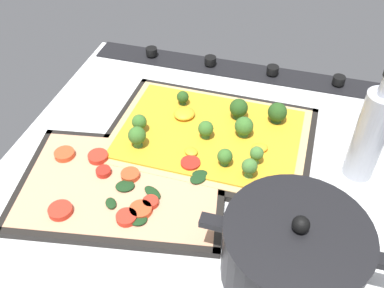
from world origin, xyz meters
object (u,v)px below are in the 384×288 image
object	(u,v)px
baking_tray_back	(122,187)
veggie_pizza_back	(122,185)
baking_tray_front	(210,139)
oil_bottle	(371,134)
broccoli_pizza	(212,133)
cooking_pot	(293,252)

from	to	relation	value
baking_tray_back	veggie_pizza_back	xyz separation A→B (cm)	(-0.08, 0.11, 0.73)
baking_tray_front	oil_bottle	bearing A→B (deg)	177.65
broccoli_pizza	baking_tray_back	world-z (taller)	broccoli_pizza
baking_tray_back	cooking_pot	distance (cm)	31.81
baking_tray_front	oil_bottle	distance (cm)	29.59
veggie_pizza_back	broccoli_pizza	bearing A→B (deg)	-125.46
baking_tray_front	baking_tray_back	xyz separation A→B (cm)	(11.65, 16.65, 0.01)
baking_tray_back	oil_bottle	distance (cm)	43.65
oil_bottle	broccoli_pizza	bearing A→B (deg)	-2.44
broccoli_pizza	cooking_pot	bearing A→B (deg)	125.41
baking_tray_front	broccoli_pizza	size ratio (longest dim) A/B	1.06
veggie_pizza_back	oil_bottle	xyz separation A→B (cm)	(-39.72, -15.61, 8.33)
baking_tray_back	veggie_pizza_back	size ratio (longest dim) A/B	1.07
cooking_pot	oil_bottle	distance (cm)	26.46
cooking_pot	veggie_pizza_back	bearing A→B (deg)	-16.12
broccoli_pizza	cooking_pot	distance (cm)	31.47
oil_bottle	baking_tray_back	bearing A→B (deg)	21.28
oil_bottle	veggie_pizza_back	bearing A→B (deg)	21.46
baking_tray_front	cooking_pot	world-z (taller)	cooking_pot
veggie_pizza_back	oil_bottle	size ratio (longest dim) A/B	1.64
baking_tray_front	baking_tray_back	world-z (taller)	same
baking_tray_front	baking_tray_back	size ratio (longest dim) A/B	1.01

